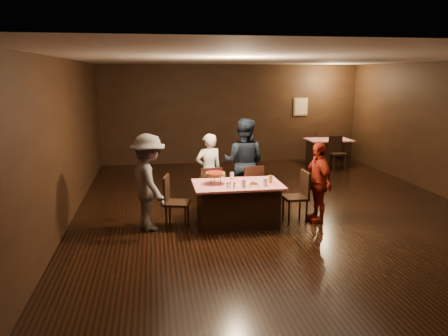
{
  "coord_description": "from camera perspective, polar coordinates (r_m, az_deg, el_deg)",
  "views": [
    {
      "loc": [
        -2.41,
        -8.29,
        2.72
      ],
      "look_at": [
        -1.13,
        -0.45,
        1.0
      ],
      "focal_mm": 35.0,
      "sensor_mm": 36.0,
      "label": 1
    }
  ],
  "objects": [
    {
      "name": "diner_red_shirt",
      "position": [
        8.29,
        12.15,
        -1.83
      ],
      "size": [
        0.48,
        0.92,
        1.5
      ],
      "primitive_type": "imported",
      "rotation": [
        0.0,
        0.0,
        -1.44
      ],
      "color": "maroon",
      "rests_on": "ground"
    },
    {
      "name": "diner_navy_hoodie",
      "position": [
        9.04,
        2.6,
        0.71
      ],
      "size": [
        1.1,
        1.0,
        1.84
      ],
      "primitive_type": "imported",
      "rotation": [
        0.0,
        0.0,
        2.71
      ],
      "color": "black",
      "rests_on": "ground"
    },
    {
      "name": "chair_far_left",
      "position": [
        8.66,
        -1.79,
        -2.82
      ],
      "size": [
        0.43,
        0.43,
        0.95
      ],
      "primitive_type": "cube",
      "rotation": [
        0.0,
        0.0,
        3.16
      ],
      "color": "black",
      "rests_on": "ground"
    },
    {
      "name": "plate_empty",
      "position": [
        8.19,
        5.35,
        -1.56
      ],
      "size": [
        0.25,
        0.25,
        0.01
      ],
      "primitive_type": "cylinder",
      "color": "white",
      "rests_on": "main_table"
    },
    {
      "name": "chair_end_right",
      "position": [
        8.28,
        9.27,
        -3.68
      ],
      "size": [
        0.44,
        0.44,
        0.95
      ],
      "primitive_type": "cube",
      "rotation": [
        0.0,
        0.0,
        -1.53
      ],
      "color": "black",
      "rests_on": "ground"
    },
    {
      "name": "room",
      "position": [
        8.66,
        7.02,
        8.27
      ],
      "size": [
        10.0,
        10.04,
        3.02
      ],
      "color": "black",
      "rests_on": "ground"
    },
    {
      "name": "main_table",
      "position": [
        8.03,
        1.76,
        -4.69
      ],
      "size": [
        1.6,
        1.0,
        0.77
      ],
      "primitive_type": "cube",
      "color": "red",
      "rests_on": "ground"
    },
    {
      "name": "glass_amber",
      "position": [
        8.0,
        6.07,
        -1.45
      ],
      "size": [
        0.08,
        0.08,
        0.14
      ],
      "primitive_type": "cylinder",
      "color": "#BF7F26",
      "rests_on": "main_table"
    },
    {
      "name": "glass_front_left",
      "position": [
        7.64,
        2.58,
        -2.05
      ],
      "size": [
        0.08,
        0.08,
        0.14
      ],
      "primitive_type": "cylinder",
      "color": "silver",
      "rests_on": "main_table"
    },
    {
      "name": "chair_back_far",
      "position": [
        14.25,
        12.53,
        2.87
      ],
      "size": [
        0.46,
        0.46,
        0.95
      ],
      "primitive_type": "cube",
      "rotation": [
        0.0,
        0.0,
        3.03
      ],
      "color": "black",
      "rests_on": "ground"
    },
    {
      "name": "glass_front_right",
      "position": [
        7.77,
        5.39,
        -1.84
      ],
      "size": [
        0.08,
        0.08,
        0.14
      ],
      "primitive_type": "cylinder",
      "color": "silver",
      "rests_on": "main_table"
    },
    {
      "name": "napkin_center",
      "position": [
        7.99,
        3.89,
        -1.92
      ],
      "size": [
        0.19,
        0.19,
        0.01
      ],
      "primitive_type": "cube",
      "rotation": [
        0.0,
        0.0,
        0.21
      ],
      "color": "white",
      "rests_on": "main_table"
    },
    {
      "name": "condiments",
      "position": [
        7.62,
        0.85,
        -2.25
      ],
      "size": [
        0.17,
        0.1,
        0.09
      ],
      "color": "silver",
      "rests_on": "main_table"
    },
    {
      "name": "napkin_left",
      "position": [
        7.85,
        0.77,
        -2.14
      ],
      "size": [
        0.21,
        0.21,
        0.01
      ],
      "primitive_type": "cube",
      "rotation": [
        0.0,
        0.0,
        -0.35
      ],
      "color": "white",
      "rests_on": "main_table"
    },
    {
      "name": "back_table",
      "position": [
        13.72,
        13.43,
        2.09
      ],
      "size": [
        1.3,
        0.9,
        0.77
      ],
      "primitive_type": "cube",
      "color": "#B40C15",
      "rests_on": "ground"
    },
    {
      "name": "plate_with_slice",
      "position": [
        7.8,
        3.83,
        -2.09
      ],
      "size": [
        0.25,
        0.25,
        0.06
      ],
      "color": "white",
      "rests_on": "main_table"
    },
    {
      "name": "diner_white_jacket",
      "position": [
        9.01,
        -2.0,
        -0.31
      ],
      "size": [
        0.63,
        0.48,
        1.53
      ],
      "primitive_type": "imported",
      "rotation": [
        0.0,
        0.0,
        3.36
      ],
      "color": "white",
      "rests_on": "ground"
    },
    {
      "name": "chair_back_near",
      "position": [
        13.07,
        14.62,
        1.94
      ],
      "size": [
        0.43,
        0.43,
        0.95
      ],
      "primitive_type": "cube",
      "rotation": [
        0.0,
        0.0,
        0.01
      ],
      "color": "black",
      "rests_on": "ground"
    },
    {
      "name": "glass_back",
      "position": [
        8.19,
        1.03,
        -1.06
      ],
      "size": [
        0.08,
        0.08,
        0.14
      ],
      "primitive_type": "cylinder",
      "color": "silver",
      "rests_on": "main_table"
    },
    {
      "name": "diner_grey_knit",
      "position": [
        7.77,
        -9.8,
        -1.85
      ],
      "size": [
        0.98,
        1.26,
        1.71
      ],
      "primitive_type": "imported",
      "rotation": [
        0.0,
        0.0,
        1.93
      ],
      "color": "#5C5C61",
      "rests_on": "ground"
    },
    {
      "name": "chair_far_right",
      "position": [
        8.79,
        3.39,
        -2.6
      ],
      "size": [
        0.5,
        0.5,
        0.95
      ],
      "primitive_type": "cube",
      "rotation": [
        0.0,
        0.0,
        3.36
      ],
      "color": "black",
      "rests_on": "ground"
    },
    {
      "name": "pizza_stand",
      "position": [
        7.87,
        -1.15,
        -0.78
      ],
      "size": [
        0.38,
        0.38,
        0.22
      ],
      "color": "black",
      "rests_on": "main_table"
    },
    {
      "name": "chair_end_left",
      "position": [
        7.88,
        -6.14,
        -4.42
      ],
      "size": [
        0.5,
        0.5,
        0.95
      ],
      "primitive_type": "cube",
      "rotation": [
        0.0,
        0.0,
        1.35
      ],
      "color": "black",
      "rests_on": "ground"
    }
  ]
}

